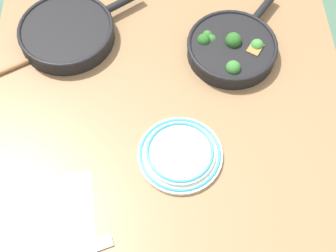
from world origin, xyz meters
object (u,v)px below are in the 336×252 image
skillet_broccoli (233,48)px  wooden_spoon (23,63)px  dinner_plate_stack (180,154)px  skillet_eggs (68,32)px

skillet_broccoli → wooden_spoon: 0.61m
skillet_broccoli → dinner_plate_stack: size_ratio=1.56×
skillet_eggs → wooden_spoon: skillet_eggs is taller
skillet_eggs → wooden_spoon: (-0.09, 0.13, -0.02)m
skillet_eggs → wooden_spoon: 0.16m
skillet_broccoli → wooden_spoon: skillet_broccoli is taller
skillet_eggs → dinner_plate_stack: skillet_eggs is taller
wooden_spoon → skillet_eggs: bearing=8.5°
skillet_eggs → dinner_plate_stack: (-0.41, -0.32, -0.01)m
wooden_spoon → dinner_plate_stack: size_ratio=1.63×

